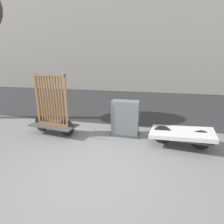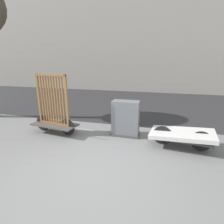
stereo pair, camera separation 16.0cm
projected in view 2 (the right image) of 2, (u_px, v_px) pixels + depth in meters
The scene contains 6 objects.
ground_plane at pixel (91, 171), 3.96m from camera, with size 60.00×60.00×0.00m, color slate.
road_strip at pixel (135, 103), 10.67m from camera, with size 56.00×8.23×0.01m.
building_facade at pixel (149, 6), 14.47m from camera, with size 48.00×4.00×13.66m.
bike_cart_with_bedframe at pixel (54, 114), 5.95m from camera, with size 2.34×0.89×2.03m.
bike_cart_with_mattress at pixel (182, 135), 4.99m from camera, with size 2.42×1.16×0.57m.
utility_cabinet at pixel (126, 120), 5.80m from camera, with size 0.94×0.49×1.18m.
Camera 2 is at (1.36, -3.19, 2.39)m, focal length 28.00 mm.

